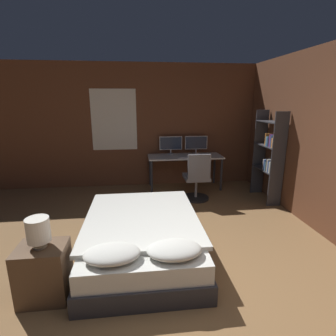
% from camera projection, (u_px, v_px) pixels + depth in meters
% --- Properties ---
extents(ground_plane, '(20.00, 20.00, 0.00)m').
position_uv_depth(ground_plane, '(203.00, 328.00, 2.29)').
color(ground_plane, brown).
extents(wall_back, '(12.00, 0.08, 2.70)m').
position_uv_depth(wall_back, '(160.00, 126.00, 5.89)').
color(wall_back, brown).
rests_on(wall_back, ground_plane).
extents(wall_side_right, '(0.06, 12.00, 2.70)m').
position_uv_depth(wall_side_right, '(332.00, 143.00, 3.63)').
color(wall_side_right, brown).
rests_on(wall_side_right, ground_plane).
extents(bed, '(1.42, 2.01, 0.56)m').
position_uv_depth(bed, '(142.00, 237.00, 3.32)').
color(bed, '#2D2D33').
rests_on(bed, ground_plane).
extents(nightstand, '(0.47, 0.38, 0.57)m').
position_uv_depth(nightstand, '(44.00, 272.00, 2.58)').
color(nightstand, brown).
rests_on(nightstand, ground_plane).
extents(bedside_lamp, '(0.22, 0.22, 0.30)m').
position_uv_depth(bedside_lamp, '(38.00, 230.00, 2.46)').
color(bedside_lamp, gray).
rests_on(bedside_lamp, nightstand).
extents(desk, '(1.61, 0.63, 0.74)m').
position_uv_depth(desk, '(185.00, 160.00, 5.76)').
color(desk, beige).
rests_on(desk, ground_plane).
extents(monitor_left, '(0.51, 0.16, 0.40)m').
position_uv_depth(monitor_left, '(171.00, 144.00, 5.85)').
color(monitor_left, '#B7B7BC').
rests_on(monitor_left, desk).
extents(monitor_right, '(0.51, 0.16, 0.40)m').
position_uv_depth(monitor_right, '(196.00, 143.00, 5.91)').
color(monitor_right, '#B7B7BC').
rests_on(monitor_right, desk).
extents(keyboard, '(0.40, 0.13, 0.02)m').
position_uv_depth(keyboard, '(187.00, 157.00, 5.53)').
color(keyboard, '#B7B7BC').
rests_on(keyboard, desk).
extents(computer_mouse, '(0.07, 0.05, 0.04)m').
position_uv_depth(computer_mouse, '(200.00, 157.00, 5.57)').
color(computer_mouse, '#B7B7BC').
rests_on(computer_mouse, desk).
extents(office_chair, '(0.52, 0.52, 0.95)m').
position_uv_depth(office_chair, '(197.00, 181.00, 5.11)').
color(office_chair, black).
rests_on(office_chair, ground_plane).
extents(bookshelf, '(0.26, 0.76, 1.74)m').
position_uv_depth(bookshelf, '(270.00, 153.00, 4.96)').
color(bookshelf, '#333338').
rests_on(bookshelf, ground_plane).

